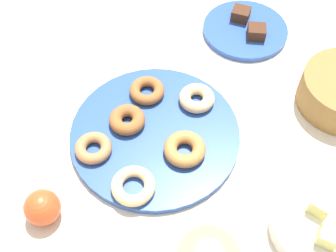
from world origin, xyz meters
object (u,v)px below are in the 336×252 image
Objects in this scene: donut_3 at (93,148)px; melon_chunk_left at (320,205)px; donut_plate at (155,134)px; donut_4 at (133,186)px; donut_0 at (197,98)px; donut_5 at (127,120)px; fruit_bowl at (315,227)px; cake_plate at (245,30)px; melon_chunk_right at (328,236)px; apple at (42,207)px; donut_1 at (147,91)px; donut_2 at (185,149)px; brownie_near at (241,14)px; brownie_far at (256,32)px.

melon_chunk_left is (0.07, 0.47, 0.03)m from donut_3.
donut_4 is (0.15, -0.02, 0.02)m from donut_plate.
donut_5 is at bearing -58.81° from donut_0.
cake_plate is at bearing -162.73° from fruit_bowl.
donut_3 is 0.50m from melon_chunk_right.
apple reaches higher than donut_3.
donut_1 is (-0.00, -0.12, -0.00)m from donut_0.
donut_2 reaches higher than cake_plate.
donut_plate is 0.38m from melon_chunk_left.
donut_4 is 0.37m from melon_chunk_left.
donut_0 reaches higher than cake_plate.
donut_2 is 1.96× the size of brownie_near.
cake_plate is at bearing -161.78° from melon_chunk_left.
cake_plate is at bearing 146.33° from donut_3.
donut_5 is at bearing -116.41° from melon_chunk_right.
brownie_near is at bearing -153.43° from cake_plate.
donut_5 is at bearing -111.61° from donut_2.
melon_chunk_right reaches higher than donut_plate.
donut_0 reaches higher than donut_1.
donut_2 is 0.40× the size of cake_plate.
donut_5 and brownie_far have the same top height.
fruit_bowl is at bearing 44.72° from donut_0.
brownie_near is 1.29× the size of melon_chunk_left.
donut_0 reaches higher than fruit_bowl.
donut_4 is 0.17m from donut_5.
donut_1 is 1.79× the size of brownie_near.
donut_4 is 0.53× the size of fruit_bowl.
apple reaches higher than donut_4.
donut_3 is (0.18, -0.08, -0.00)m from donut_1.
brownie_near reaches higher than donut_4.
donut_3 is (0.17, -0.20, -0.00)m from donut_0.
melon_chunk_right reaches higher than donut_3.
fruit_bowl is 0.05m from melon_chunk_right.
melon_chunk_right is (0.21, 0.43, 0.02)m from donut_5.
brownie_near reaches higher than donut_3.
melon_chunk_right is at bearing 18.13° from brownie_near.
melon_chunk_left reaches higher than donut_plate.
donut_4 is 0.40× the size of cake_plate.
donut_3 is 0.54m from cake_plate.
brownie_far is at bearing 142.06° from donut_3.
brownie_near is 0.08m from brownie_far.
apple is at bearing -87.33° from melon_chunk_right.
brownie_near is (-0.46, 0.09, -0.00)m from donut_2.
donut_2 is at bearing -2.87° from donut_0.
donut_4 is at bearing 17.05° from donut_5.
donut_1 is at bearing 163.79° from donut_5.
apple is (0.33, -0.14, 0.01)m from donut_1.
donut_1 is at bearing -38.47° from cake_plate.
donut_3 and donut_4 have the same top height.
donut_plate is 0.07m from donut_5.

